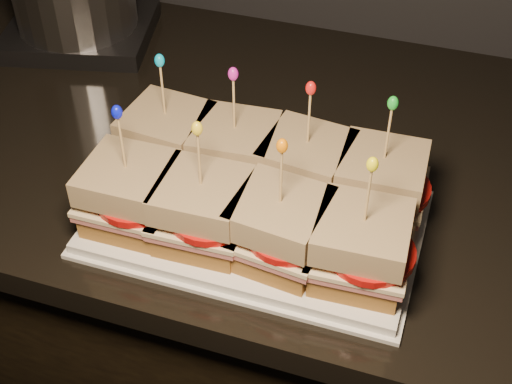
% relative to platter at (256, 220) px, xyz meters
% --- Properties ---
extents(granite_slab, '(2.34, 0.68, 0.04)m').
position_rel_platter_xyz_m(granite_slab, '(0.30, 0.17, -0.03)').
color(granite_slab, black).
rests_on(granite_slab, cabinet).
extents(platter, '(0.39, 0.24, 0.02)m').
position_rel_platter_xyz_m(platter, '(0.00, 0.00, 0.00)').
color(platter, white).
rests_on(platter, granite_slab).
extents(platter_rim, '(0.40, 0.25, 0.01)m').
position_rel_platter_xyz_m(platter_rim, '(0.00, 0.00, -0.01)').
color(platter_rim, white).
rests_on(platter_rim, granite_slab).
extents(sandwich_0_bread_bot, '(0.10, 0.10, 0.03)m').
position_rel_platter_xyz_m(sandwich_0_bread_bot, '(-0.14, 0.05, 0.02)').
color(sandwich_0_bread_bot, brown).
rests_on(sandwich_0_bread_bot, platter).
extents(sandwich_0_ham, '(0.11, 0.11, 0.01)m').
position_rel_platter_xyz_m(sandwich_0_ham, '(-0.14, 0.05, 0.04)').
color(sandwich_0_ham, '#B5504D').
rests_on(sandwich_0_ham, sandwich_0_bread_bot).
extents(sandwich_0_cheese, '(0.12, 0.11, 0.01)m').
position_rel_platter_xyz_m(sandwich_0_cheese, '(-0.14, 0.05, 0.05)').
color(sandwich_0_cheese, beige).
rests_on(sandwich_0_cheese, sandwich_0_ham).
extents(sandwich_0_tomato, '(0.10, 0.10, 0.01)m').
position_rel_platter_xyz_m(sandwich_0_tomato, '(-0.13, 0.05, 0.05)').
color(sandwich_0_tomato, '#B90F0C').
rests_on(sandwich_0_tomato, sandwich_0_cheese).
extents(sandwich_0_bread_top, '(0.11, 0.11, 0.03)m').
position_rel_platter_xyz_m(sandwich_0_bread_top, '(-0.14, 0.05, 0.08)').
color(sandwich_0_bread_top, '#522C12').
rests_on(sandwich_0_bread_top, sandwich_0_tomato).
extents(sandwich_0_pick, '(0.00, 0.00, 0.09)m').
position_rel_platter_xyz_m(sandwich_0_pick, '(-0.14, 0.05, 0.12)').
color(sandwich_0_pick, tan).
rests_on(sandwich_0_pick, sandwich_0_bread_top).
extents(sandwich_0_frill, '(0.01, 0.01, 0.02)m').
position_rel_platter_xyz_m(sandwich_0_frill, '(-0.14, 0.05, 0.17)').
color(sandwich_0_frill, '#0699C4').
rests_on(sandwich_0_frill, sandwich_0_pick).
extents(sandwich_1_bread_bot, '(0.10, 0.10, 0.03)m').
position_rel_platter_xyz_m(sandwich_1_bread_bot, '(-0.05, 0.05, 0.02)').
color(sandwich_1_bread_bot, brown).
rests_on(sandwich_1_bread_bot, platter).
extents(sandwich_1_ham, '(0.11, 0.11, 0.01)m').
position_rel_platter_xyz_m(sandwich_1_ham, '(-0.05, 0.05, 0.04)').
color(sandwich_1_ham, '#B5504D').
rests_on(sandwich_1_ham, sandwich_1_bread_bot).
extents(sandwich_1_cheese, '(0.11, 0.11, 0.01)m').
position_rel_platter_xyz_m(sandwich_1_cheese, '(-0.05, 0.05, 0.05)').
color(sandwich_1_cheese, beige).
rests_on(sandwich_1_cheese, sandwich_1_ham).
extents(sandwich_1_tomato, '(0.10, 0.10, 0.01)m').
position_rel_platter_xyz_m(sandwich_1_tomato, '(-0.03, 0.05, 0.05)').
color(sandwich_1_tomato, '#B90F0C').
rests_on(sandwich_1_tomato, sandwich_1_cheese).
extents(sandwich_1_bread_top, '(0.10, 0.10, 0.03)m').
position_rel_platter_xyz_m(sandwich_1_bread_top, '(-0.05, 0.05, 0.08)').
color(sandwich_1_bread_top, '#522C12').
rests_on(sandwich_1_bread_top, sandwich_1_tomato).
extents(sandwich_1_pick, '(0.00, 0.00, 0.09)m').
position_rel_platter_xyz_m(sandwich_1_pick, '(-0.05, 0.05, 0.12)').
color(sandwich_1_pick, tan).
rests_on(sandwich_1_pick, sandwich_1_bread_top).
extents(sandwich_1_frill, '(0.01, 0.01, 0.02)m').
position_rel_platter_xyz_m(sandwich_1_frill, '(-0.05, 0.05, 0.17)').
color(sandwich_1_frill, '#C51CA2').
rests_on(sandwich_1_frill, sandwich_1_pick).
extents(sandwich_2_bread_bot, '(0.11, 0.11, 0.03)m').
position_rel_platter_xyz_m(sandwich_2_bread_bot, '(0.05, 0.05, 0.02)').
color(sandwich_2_bread_bot, brown).
rests_on(sandwich_2_bread_bot, platter).
extents(sandwich_2_ham, '(0.12, 0.11, 0.01)m').
position_rel_platter_xyz_m(sandwich_2_ham, '(0.05, 0.05, 0.04)').
color(sandwich_2_ham, '#B5504D').
rests_on(sandwich_2_ham, sandwich_2_bread_bot).
extents(sandwich_2_cheese, '(0.12, 0.12, 0.01)m').
position_rel_platter_xyz_m(sandwich_2_cheese, '(0.05, 0.05, 0.05)').
color(sandwich_2_cheese, beige).
rests_on(sandwich_2_cheese, sandwich_2_ham).
extents(sandwich_2_tomato, '(0.10, 0.10, 0.01)m').
position_rel_platter_xyz_m(sandwich_2_tomato, '(0.06, 0.05, 0.05)').
color(sandwich_2_tomato, '#B90F0C').
rests_on(sandwich_2_tomato, sandwich_2_cheese).
extents(sandwich_2_bread_top, '(0.11, 0.11, 0.03)m').
position_rel_platter_xyz_m(sandwich_2_bread_top, '(0.05, 0.05, 0.08)').
color(sandwich_2_bread_top, '#522C12').
rests_on(sandwich_2_bread_top, sandwich_2_tomato).
extents(sandwich_2_pick, '(0.00, 0.00, 0.09)m').
position_rel_platter_xyz_m(sandwich_2_pick, '(0.05, 0.05, 0.12)').
color(sandwich_2_pick, tan).
rests_on(sandwich_2_pick, sandwich_2_bread_top).
extents(sandwich_2_frill, '(0.01, 0.01, 0.02)m').
position_rel_platter_xyz_m(sandwich_2_frill, '(0.05, 0.05, 0.17)').
color(sandwich_2_frill, red).
rests_on(sandwich_2_frill, sandwich_2_pick).
extents(sandwich_3_bread_bot, '(0.10, 0.10, 0.03)m').
position_rel_platter_xyz_m(sandwich_3_bread_bot, '(0.14, 0.05, 0.02)').
color(sandwich_3_bread_bot, brown).
rests_on(sandwich_3_bread_bot, platter).
extents(sandwich_3_ham, '(0.11, 0.11, 0.01)m').
position_rel_platter_xyz_m(sandwich_3_ham, '(0.14, 0.05, 0.04)').
color(sandwich_3_ham, '#B5504D').
rests_on(sandwich_3_ham, sandwich_3_bread_bot).
extents(sandwich_3_cheese, '(0.11, 0.11, 0.01)m').
position_rel_platter_xyz_m(sandwich_3_cheese, '(0.14, 0.05, 0.05)').
color(sandwich_3_cheese, beige).
rests_on(sandwich_3_cheese, sandwich_3_ham).
extents(sandwich_3_tomato, '(0.10, 0.10, 0.01)m').
position_rel_platter_xyz_m(sandwich_3_tomato, '(0.15, 0.05, 0.05)').
color(sandwich_3_tomato, '#B90F0C').
rests_on(sandwich_3_tomato, sandwich_3_cheese).
extents(sandwich_3_bread_top, '(0.10, 0.10, 0.03)m').
position_rel_platter_xyz_m(sandwich_3_bread_top, '(0.14, 0.05, 0.08)').
color(sandwich_3_bread_top, '#522C12').
rests_on(sandwich_3_bread_top, sandwich_3_tomato).
extents(sandwich_3_pick, '(0.00, 0.00, 0.09)m').
position_rel_platter_xyz_m(sandwich_3_pick, '(0.14, 0.05, 0.12)').
color(sandwich_3_pick, tan).
rests_on(sandwich_3_pick, sandwich_3_bread_top).
extents(sandwich_3_frill, '(0.01, 0.01, 0.02)m').
position_rel_platter_xyz_m(sandwich_3_frill, '(0.14, 0.05, 0.17)').
color(sandwich_3_frill, green).
rests_on(sandwich_3_frill, sandwich_3_pick).
extents(sandwich_4_bread_bot, '(0.10, 0.10, 0.03)m').
position_rel_platter_xyz_m(sandwich_4_bread_bot, '(-0.14, -0.05, 0.02)').
color(sandwich_4_bread_bot, brown).
rests_on(sandwich_4_bread_bot, platter).
extents(sandwich_4_ham, '(0.11, 0.10, 0.01)m').
position_rel_platter_xyz_m(sandwich_4_ham, '(-0.14, -0.05, 0.04)').
color(sandwich_4_ham, '#B5504D').
rests_on(sandwich_4_ham, sandwich_4_bread_bot).
extents(sandwich_4_cheese, '(0.11, 0.10, 0.01)m').
position_rel_platter_xyz_m(sandwich_4_cheese, '(-0.14, -0.05, 0.05)').
color(sandwich_4_cheese, beige).
rests_on(sandwich_4_cheese, sandwich_4_ham).
extents(sandwich_4_tomato, '(0.10, 0.10, 0.01)m').
position_rel_platter_xyz_m(sandwich_4_tomato, '(-0.13, -0.06, 0.05)').
color(sandwich_4_tomato, '#B90F0C').
rests_on(sandwich_4_tomato, sandwich_4_cheese).
extents(sandwich_4_bread_top, '(0.10, 0.10, 0.03)m').
position_rel_platter_xyz_m(sandwich_4_bread_top, '(-0.14, -0.05, 0.08)').
color(sandwich_4_bread_top, '#522C12').
rests_on(sandwich_4_bread_top, sandwich_4_tomato).
extents(sandwich_4_pick, '(0.00, 0.00, 0.09)m').
position_rel_platter_xyz_m(sandwich_4_pick, '(-0.14, -0.05, 0.12)').
color(sandwich_4_pick, tan).
rests_on(sandwich_4_pick, sandwich_4_bread_top).
extents(sandwich_4_frill, '(0.01, 0.01, 0.02)m').
position_rel_platter_xyz_m(sandwich_4_frill, '(-0.14, -0.05, 0.17)').
color(sandwich_4_frill, '#0910D7').
rests_on(sandwich_4_frill, sandwich_4_pick).
extents(sandwich_5_bread_bot, '(0.10, 0.10, 0.03)m').
position_rel_platter_xyz_m(sandwich_5_bread_bot, '(-0.05, -0.05, 0.02)').
color(sandwich_5_bread_bot, brown).
rests_on(sandwich_5_bread_bot, platter).
extents(sandwich_5_ham, '(0.11, 0.10, 0.01)m').
position_rel_platter_xyz_m(sandwich_5_ham, '(-0.05, -0.05, 0.04)').
color(sandwich_5_ham, '#B5504D').
rests_on(sandwich_5_ham, sandwich_5_bread_bot).
extents(sandwich_5_cheese, '(0.11, 0.11, 0.01)m').
position_rel_platter_xyz_m(sandwich_5_cheese, '(-0.05, -0.05, 0.05)').
color(sandwich_5_cheese, beige).
rests_on(sandwich_5_cheese, sandwich_5_ham).
extents(sandwich_5_tomato, '(0.10, 0.10, 0.01)m').
position_rel_platter_xyz_m(sandwich_5_tomato, '(-0.03, -0.06, 0.05)').
color(sandwich_5_tomato, '#B90F0C').
rests_on(sandwich_5_tomato, sandwich_5_cheese).
extents(sandwich_5_bread_top, '(0.10, 0.10, 0.03)m').
position_rel_platter_xyz_m(sandwich_5_bread_top, '(-0.05, -0.05, 0.08)').
color(sandwich_5_bread_top, '#522C12').
rests_on(sandwich_5_bread_top, sandwich_5_tomato).
extents(sandwich_5_pick, '(0.00, 0.00, 0.09)m').
position_rel_platter_xyz_m(sandwich_5_pick, '(-0.05, -0.05, 0.12)').
color(sandwich_5_pick, tan).
rests_on(sandwich_5_pick, sandwich_5_bread_top).
extents(sandwich_5_frill, '(0.01, 0.01, 0.02)m').
position_rel_platter_xyz_m(sandwich_5_frill, '(-0.05, -0.05, 0.17)').
color(sandwich_5_frill, yellow).
rests_on(sandwich_5_frill, sandwich_5_pick).
extents(sandwich_6_bread_bot, '(0.11, 0.11, 0.03)m').
position_rel_platter_xyz_m(sandwich_6_bread_bot, '(0.05, -0.05, 0.02)').
color(sandwich_6_bread_bot, brown).
rests_on(sandwich_6_bread_bot, platter).
extents(sandwich_6_ham, '(0.12, 0.11, 0.01)m').
position_rel_platter_xyz_m(sandwich_6_ham, '(0.05, -0.05, 0.04)').
color(sandwich_6_ham, '#B5504D').
rests_on(sandwich_6_ham, sandwich_6_bread_bot).
extents(sandwich_6_cheese, '(0.12, 0.11, 0.01)m').
position_rel_platter_xyz_m(sandwich_6_cheese, '(0.05, -0.05, 0.05)').
color(sandwich_6_cheese, beige).
rests_on(sandwich_6_cheese, sandwich_6_ham).
extents(sandwich_6_tomato, '(0.10, 0.10, 0.01)m').
position_rel_platter_xyz_m(sandwich_6_tomato, '(0.06, -0.06, 0.05)').
color(sandwich_6_tomato, '#B90F0C').
rests_on(sandwich_6_tomato, sandwich_6_cheese).
extents(sandwich_6_bread_top, '(0.11, 0.11, 0.03)m').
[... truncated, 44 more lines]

